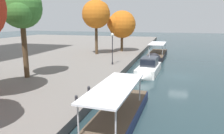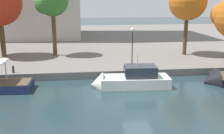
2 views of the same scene
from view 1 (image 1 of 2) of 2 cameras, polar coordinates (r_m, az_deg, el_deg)
The scene contains 10 objects.
ground_plane at distance 29.99m, azimuth 17.39°, elevation -2.40°, with size 220.00×220.00×0.00m, color #23383D.
tour_boat_0 at distance 14.51m, azimuth -0.59°, elevation -16.13°, with size 13.28×3.23×3.97m.
motor_yacht_1 at distance 30.02m, azimuth 9.48°, elevation -0.83°, with size 8.14×3.06×4.24m.
tour_boat_2 at distance 43.84m, azimuth 11.67°, elevation 2.79°, with size 13.20×3.70×4.14m.
mooring_bollard_0 at distance 19.08m, azimuth -6.18°, elevation -6.13°, with size 0.26×0.26×0.82m.
mooring_bollard_1 at distance 17.42m, azimuth -9.45°, elevation -8.33°, with size 0.25×0.25×0.67m.
lamp_post at distance 31.79m, azimuth 0.11°, elevation 6.01°, with size 0.43×0.43×4.63m.
tree_2 at distance 25.91m, azimuth -22.74°, elevation 13.97°, with size 4.59×4.44×9.98m.
tree_3 at distance 42.00m, azimuth -4.18°, elevation 13.92°, with size 5.35×5.35×10.29m.
tree_4 at distance 45.61m, azimuth 2.35°, elevation 11.32°, with size 5.73×5.71×8.52m.
Camera 1 is at (-29.08, 1.13, 7.26)m, focal length 34.51 mm.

